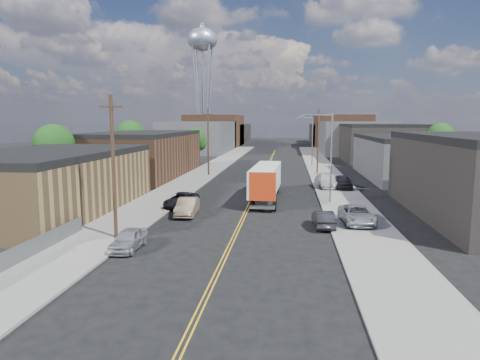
% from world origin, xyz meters
% --- Properties ---
extents(ground, '(260.00, 260.00, 0.00)m').
position_xyz_m(ground, '(0.00, 60.00, 0.00)').
color(ground, black).
rests_on(ground, ground).
extents(centerline, '(0.32, 120.00, 0.01)m').
position_xyz_m(centerline, '(0.00, 45.00, 0.01)').
color(centerline, gold).
rests_on(centerline, ground).
extents(sidewalk_left, '(5.00, 140.00, 0.15)m').
position_xyz_m(sidewalk_left, '(-9.50, 45.00, 0.07)').
color(sidewalk_left, slate).
rests_on(sidewalk_left, ground).
extents(sidewalk_right, '(5.00, 140.00, 0.15)m').
position_xyz_m(sidewalk_right, '(9.50, 45.00, 0.07)').
color(sidewalk_right, slate).
rests_on(sidewalk_right, ground).
extents(warehouse_tan, '(12.00, 22.00, 5.60)m').
position_xyz_m(warehouse_tan, '(-18.00, 18.00, 2.80)').
color(warehouse_tan, brown).
rests_on(warehouse_tan, ground).
extents(warehouse_brown, '(12.00, 26.00, 6.60)m').
position_xyz_m(warehouse_brown, '(-18.00, 44.00, 3.30)').
color(warehouse_brown, '#482E1D').
rests_on(warehouse_brown, ground).
extents(industrial_right_b, '(14.00, 24.00, 6.10)m').
position_xyz_m(industrial_right_b, '(22.00, 46.00, 3.05)').
color(industrial_right_b, '#363638').
rests_on(industrial_right_b, ground).
extents(industrial_right_c, '(14.00, 22.00, 7.60)m').
position_xyz_m(industrial_right_c, '(22.00, 72.00, 3.80)').
color(industrial_right_c, black).
rests_on(industrial_right_c, ground).
extents(skyline_left_a, '(16.00, 30.00, 8.00)m').
position_xyz_m(skyline_left_a, '(-20.00, 95.00, 4.00)').
color(skyline_left_a, '#363638').
rests_on(skyline_left_a, ground).
extents(skyline_right_a, '(16.00, 30.00, 8.00)m').
position_xyz_m(skyline_right_a, '(20.00, 95.00, 4.00)').
color(skyline_right_a, '#363638').
rests_on(skyline_right_a, ground).
extents(skyline_left_b, '(16.00, 26.00, 10.00)m').
position_xyz_m(skyline_left_b, '(-20.00, 120.00, 5.00)').
color(skyline_left_b, '#482E1D').
rests_on(skyline_left_b, ground).
extents(skyline_right_b, '(16.00, 26.00, 10.00)m').
position_xyz_m(skyline_right_b, '(20.00, 120.00, 5.00)').
color(skyline_right_b, '#482E1D').
rests_on(skyline_right_b, ground).
extents(skyline_left_c, '(16.00, 40.00, 7.00)m').
position_xyz_m(skyline_left_c, '(-20.00, 140.00, 3.50)').
color(skyline_left_c, black).
rests_on(skyline_left_c, ground).
extents(skyline_right_c, '(16.00, 40.00, 7.00)m').
position_xyz_m(skyline_right_c, '(20.00, 140.00, 3.50)').
color(skyline_right_c, black).
rests_on(skyline_right_c, ground).
extents(water_tower, '(9.00, 9.00, 36.90)m').
position_xyz_m(water_tower, '(-22.00, 110.00, 30.65)').
color(water_tower, gray).
rests_on(water_tower, ground).
extents(streetlight_near, '(3.39, 0.25, 9.00)m').
position_xyz_m(streetlight_near, '(7.60, 25.00, 5.33)').
color(streetlight_near, gray).
rests_on(streetlight_near, ground).
extents(streetlight_far, '(3.39, 0.25, 9.00)m').
position_xyz_m(streetlight_far, '(7.60, 60.00, 5.33)').
color(streetlight_far, gray).
rests_on(streetlight_far, ground).
extents(utility_pole_left_near, '(1.60, 0.26, 10.00)m').
position_xyz_m(utility_pole_left_near, '(-8.20, 10.00, 5.14)').
color(utility_pole_left_near, black).
rests_on(utility_pole_left_near, ground).
extents(utility_pole_left_far, '(1.60, 0.26, 10.00)m').
position_xyz_m(utility_pole_left_far, '(-8.20, 45.00, 5.14)').
color(utility_pole_left_far, black).
rests_on(utility_pole_left_far, ground).
extents(utility_pole_right, '(1.60, 0.26, 10.00)m').
position_xyz_m(utility_pole_right, '(8.20, 48.00, 5.14)').
color(utility_pole_right, black).
rests_on(utility_pole_right, ground).
extents(chainlink_fence, '(0.05, 16.00, 1.22)m').
position_xyz_m(chainlink_fence, '(-11.50, 3.50, 0.66)').
color(chainlink_fence, slate).
rests_on(chainlink_fence, ground).
extents(tree_left_near, '(4.85, 4.76, 7.91)m').
position_xyz_m(tree_left_near, '(-23.94, 30.00, 5.18)').
color(tree_left_near, black).
rests_on(tree_left_near, ground).
extents(tree_left_mid, '(5.10, 5.04, 8.37)m').
position_xyz_m(tree_left_mid, '(-23.94, 55.00, 5.48)').
color(tree_left_mid, black).
rests_on(tree_left_mid, ground).
extents(tree_left_far, '(4.35, 4.20, 6.97)m').
position_xyz_m(tree_left_far, '(-13.94, 62.00, 4.57)').
color(tree_left_far, black).
rests_on(tree_left_far, ground).
extents(tree_right_far, '(4.85, 4.76, 7.91)m').
position_xyz_m(tree_right_far, '(30.06, 60.00, 5.18)').
color(tree_right_far, black).
rests_on(tree_right_far, ground).
extents(semi_truck, '(2.84, 14.19, 3.69)m').
position_xyz_m(semi_truck, '(1.50, 26.69, 2.10)').
color(semi_truck, silver).
rests_on(semi_truck, ground).
extents(car_left_a, '(1.60, 3.96, 1.35)m').
position_xyz_m(car_left_a, '(-6.40, 7.68, 0.67)').
color(car_left_a, '#B7BBBD').
rests_on(car_left_a, ground).
extents(car_left_b, '(1.93, 4.73, 1.53)m').
position_xyz_m(car_left_b, '(-5.00, 18.00, 0.76)').
color(car_left_b, '#7E6C52').
rests_on(car_left_b, ground).
extents(car_left_c, '(2.79, 5.18, 1.38)m').
position_xyz_m(car_left_c, '(-6.40, 21.45, 0.69)').
color(car_left_c, black).
rests_on(car_left_c, ground).
extents(car_right_oncoming, '(1.66, 4.15, 1.34)m').
position_xyz_m(car_right_oncoming, '(6.56, 14.98, 0.67)').
color(car_right_oncoming, black).
rests_on(car_right_oncoming, ground).
extents(car_right_lot_a, '(2.65, 5.23, 1.42)m').
position_xyz_m(car_right_lot_a, '(9.26, 16.00, 0.86)').
color(car_right_lot_a, '#ABAEB0').
rests_on(car_right_lot_a, sidewalk_right).
extents(car_right_lot_b, '(2.99, 5.70, 1.58)m').
position_xyz_m(car_right_lot_b, '(8.44, 34.83, 0.94)').
color(car_right_lot_b, '#BBBBBB').
rests_on(car_right_lot_b, sidewalk_right).
extents(car_right_lot_c, '(2.02, 4.75, 1.60)m').
position_xyz_m(car_right_lot_c, '(10.34, 34.00, 0.95)').
color(car_right_lot_c, black).
rests_on(car_right_lot_c, sidewalk_right).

